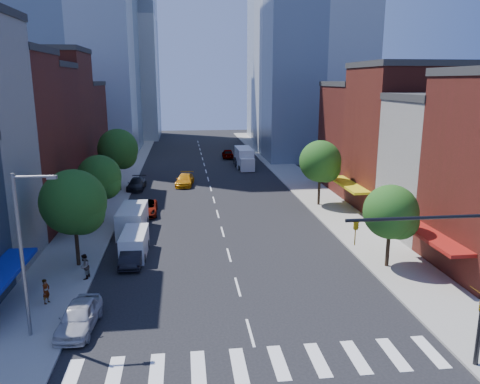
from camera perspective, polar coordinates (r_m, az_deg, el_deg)
The scene contains 30 objects.
ground at distance 27.21m, azimuth 1.26°, elevation -16.77°, with size 220.00×220.00×0.00m, color black.
sidewalk_left at distance 65.34m, azimuth -14.82°, elevation 0.95°, with size 5.00×120.00×0.15m, color gray.
sidewalk_right at distance 66.64m, azimuth 6.99°, elevation 1.54°, with size 5.00×120.00×0.15m, color gray.
crosswalk at distance 24.69m, azimuth 2.32°, elevation -20.23°, with size 19.00×3.00×0.01m, color silver.
bldg_left_3 at distance 55.48m, azimuth -25.54°, elevation 5.72°, with size 12.00×8.00×15.00m, color #541E15.
bldg_left_4 at distance 63.46m, azimuth -23.26°, elevation 7.67°, with size 12.00×9.00×17.00m, color #591C15.
bldg_left_5 at distance 72.78m, azimuth -21.09°, elevation 6.87°, with size 12.00×10.00×13.00m, color #541E15.
bldg_right_1 at distance 46.04m, azimuth 25.20°, elevation 2.54°, with size 12.00×8.00×12.00m, color #B4B0A6.
bldg_right_2 at distance 53.56m, azimuth 20.31°, elevation 5.97°, with size 12.00×10.00×15.00m, color #591C15.
bldg_right_3 at distance 62.67m, azimuth 16.10°, elevation 6.32°, with size 12.00×10.00×13.00m, color #541E15.
tower_far_w at distance 120.01m, azimuth -14.82°, elevation 19.86°, with size 18.00×18.00×56.00m, color #9EA5AD.
traffic_signal at distance 24.94m, azimuth 26.64°, elevation -10.54°, with size 7.24×2.24×8.00m.
streetlight at distance 27.01m, azimuth -24.80°, elevation -6.00°, with size 2.25×0.25×9.00m.
tree_left_near at distance 36.18m, azimuth -19.41°, elevation -1.46°, with size 4.80×4.80×7.30m.
tree_left_mid at distance 46.78m, azimuth -16.60°, elevation 1.57°, with size 4.20×4.20×6.65m.
tree_left_far at distance 60.31m, azimuth -14.52°, elevation 4.92°, with size 5.00×5.00×7.75m.
tree_right_near at distance 35.92m, azimuth 18.14°, elevation -2.58°, with size 4.00×4.00×6.20m.
tree_right_far at distance 52.20m, azimuth 9.93°, elevation 3.50°, with size 4.60×4.60×7.20m.
parked_car_front at distance 28.61m, azimuth -19.03°, elevation -14.16°, with size 1.86×4.61×1.57m, color #B7B7BD.
parked_car_second at distance 37.01m, azimuth -12.96°, elevation -7.37°, with size 1.61×4.61×1.52m, color black.
parked_car_third at distance 49.90m, azimuth -11.43°, elevation -1.92°, with size 2.35×5.10×1.42m, color #999999.
parked_car_rear at distance 61.60m, azimuth -12.49°, elevation 0.97°, with size 2.06×5.07×1.47m, color black.
cargo_van_near at distance 38.41m, azimuth -12.75°, elevation -6.21°, with size 2.03×4.76×2.01m.
cargo_van_far at distance 44.04m, azimuth -12.99°, elevation -3.39°, with size 2.53×5.79×2.43m.
taxi at distance 62.88m, azimuth -6.74°, elevation 1.48°, with size 2.14×5.27×1.53m, color orange.
traffic_car_oncoming at distance 77.68m, azimuth -0.18°, elevation 3.80°, with size 1.48×4.24×1.40m, color black.
traffic_car_far at distance 84.88m, azimuth -1.50°, elevation 4.71°, with size 1.96×4.86×1.66m, color #999999.
box_truck at distance 75.09m, azimuth 0.55°, elevation 4.09°, with size 2.48×7.86×3.16m.
pedestrian_near at distance 32.02m, azimuth -22.57°, elevation -11.10°, with size 0.58×0.38×1.60m, color #999999.
pedestrian_far at distance 34.74m, azimuth -18.44°, elevation -8.63°, with size 0.87×0.68×1.80m, color #999999.
Camera 1 is at (-3.43, -23.26, 13.68)m, focal length 35.00 mm.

